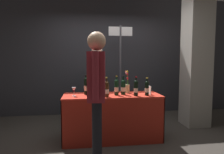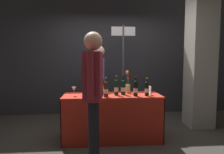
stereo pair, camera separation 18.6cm
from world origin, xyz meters
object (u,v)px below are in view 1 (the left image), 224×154
featured_wine_bottle (101,85)px  booth_signpost (120,62)px  concrete_pillar (197,51)px  display_bottle_0 (89,87)px  wine_glass_mid (95,88)px  wine_glass_near_taster (92,92)px  vendor_presenter (97,77)px  wine_glass_near_vendor (74,90)px  flower_vase (127,86)px  taster_foreground_right (97,85)px  tasting_table (112,109)px

featured_wine_bottle → booth_signpost: size_ratio=0.15×
featured_wine_bottle → concrete_pillar: bearing=11.1°
display_bottle_0 → wine_glass_mid: bearing=43.2°
display_bottle_0 → booth_signpost: size_ratio=0.16×
concrete_pillar → wine_glass_near_taster: concrete_pillar is taller
vendor_presenter → wine_glass_near_taster: bearing=-3.2°
wine_glass_near_vendor → flower_vase: bearing=11.3°
concrete_pillar → display_bottle_0: (-2.21, -0.57, -0.62)m
featured_wine_bottle → vendor_presenter: size_ratio=0.19×
wine_glass_mid → wine_glass_near_taster: 0.27m
display_bottle_0 → booth_signpost: (0.72, 1.10, 0.41)m
taster_foreground_right → wine_glass_near_vendor: bearing=30.9°
vendor_presenter → taster_foreground_right: taster_foreground_right is taller
featured_wine_bottle → vendor_presenter: 0.65m
concrete_pillar → display_bottle_0: size_ratio=9.26×
tasting_table → wine_glass_mid: wine_glass_mid is taller
wine_glass_near_taster → flower_vase: 0.72m
tasting_table → flower_vase: flower_vase is taller
wine_glass_near_vendor → wine_glass_near_taster: bearing=-27.8°
concrete_pillar → flower_vase: size_ratio=7.72×
vendor_presenter → taster_foreground_right: size_ratio=0.96×
display_bottle_0 → vendor_presenter: (0.18, 0.82, 0.08)m
tasting_table → display_bottle_0: (-0.39, -0.03, 0.39)m
wine_glass_mid → flower_vase: bearing=7.4°
flower_vase → taster_foreground_right: taster_foreground_right is taller
wine_glass_near_taster → taster_foreground_right: bearing=-85.9°
featured_wine_bottle → booth_signpost: booth_signpost is taller
taster_foreground_right → tasting_table: bearing=-14.6°
wine_glass_near_vendor → display_bottle_0: bearing=4.4°
wine_glass_near_vendor → vendor_presenter: vendor_presenter is taller
wine_glass_mid → booth_signpost: (0.62, 1.01, 0.44)m
concrete_pillar → wine_glass_mid: 2.26m
display_bottle_0 → booth_signpost: booth_signpost is taller
concrete_pillar → wine_glass_near_vendor: bearing=-166.6°
vendor_presenter → tasting_table: bearing=19.1°
taster_foreground_right → booth_signpost: size_ratio=0.81×
concrete_pillar → display_bottle_0: 2.36m
flower_vase → wine_glass_mid: bearing=-172.6°
flower_vase → wine_glass_near_vendor: bearing=-168.7°
flower_vase → vendor_presenter: (-0.49, 0.66, 0.09)m
concrete_pillar → taster_foreground_right: (-2.12, -1.32, -0.50)m
display_bottle_0 → booth_signpost: bearing=56.9°
vendor_presenter → featured_wine_bottle: bearing=7.8°
wine_glass_near_taster → flower_vase: size_ratio=0.30×
concrete_pillar → wine_glass_mid: concrete_pillar is taller
concrete_pillar → featured_wine_bottle: 2.12m
tasting_table → wine_glass_mid: 0.46m
booth_signpost → taster_foreground_right: bearing=-108.9°
flower_vase → vendor_presenter: bearing=126.9°
wine_glass_near_taster → wine_glass_mid: bearing=78.3°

